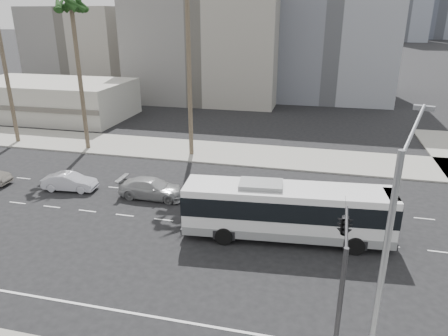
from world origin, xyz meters
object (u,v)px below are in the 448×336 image
(city_bus, at_px, (287,210))
(palm_mid, at_px, (71,8))
(streetlight_corner, at_px, (387,259))
(car_a, at_px, (152,188))
(car_b, at_px, (70,182))
(traffic_signal, at_px, (344,233))

(city_bus, distance_m, palm_mid, 29.21)
(streetlight_corner, bearing_deg, car_a, 153.07)
(car_a, height_order, car_b, car_a)
(city_bus, relative_size, streetlight_corner, 1.28)
(streetlight_corner, height_order, traffic_signal, streetlight_corner)
(city_bus, xyz_separation_m, car_a, (-10.87, 3.83, -1.20))
(city_bus, distance_m, streetlight_corner, 12.38)
(car_b, bearing_deg, car_a, -94.11)
(city_bus, relative_size, traffic_signal, 2.09)
(city_bus, bearing_deg, palm_mid, 143.13)
(city_bus, distance_m, car_a, 11.59)
(city_bus, bearing_deg, car_a, 155.42)
(car_b, xyz_separation_m, streetlight_corner, (22.24, -14.61, 5.17))
(city_bus, height_order, streetlight_corner, streetlight_corner)
(car_b, height_order, streetlight_corner, streetlight_corner)
(car_a, distance_m, streetlight_corner, 21.73)
(streetlight_corner, relative_size, traffic_signal, 1.63)
(car_a, height_order, traffic_signal, traffic_signal)
(streetlight_corner, distance_m, traffic_signal, 2.89)
(palm_mid, bearing_deg, traffic_signal, -41.25)
(car_a, xyz_separation_m, traffic_signal, (13.81, -12.25, 4.56))
(car_a, relative_size, streetlight_corner, 0.52)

